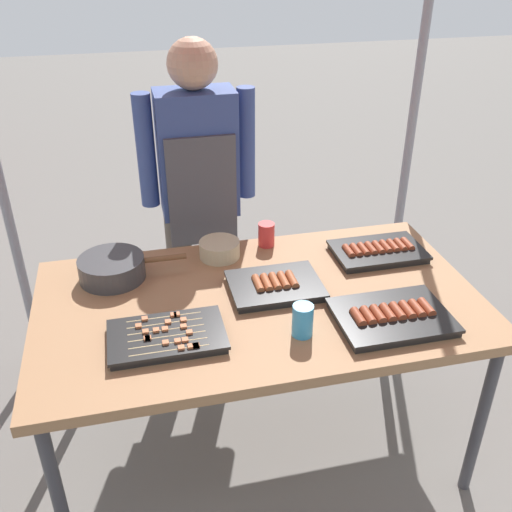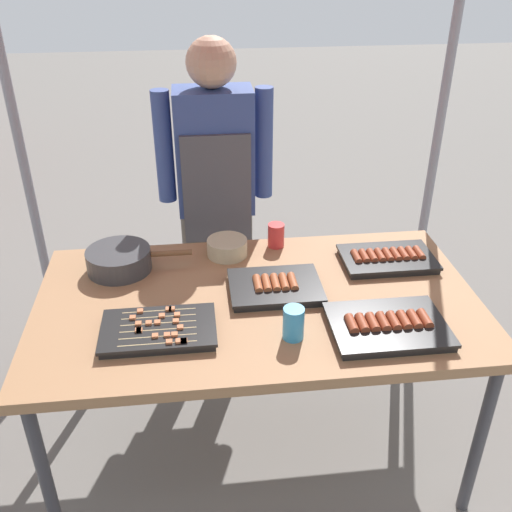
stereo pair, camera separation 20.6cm
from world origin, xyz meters
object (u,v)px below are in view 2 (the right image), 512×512
(stall_table, at_px, (258,311))
(tray_grilled_sausages, at_px, (275,287))
(vendor_woman, at_px, (216,183))
(tray_meat_skewers, at_px, (159,330))
(drink_cup_near_edge, at_px, (276,235))
(tray_pork_links, at_px, (387,258))
(drink_cup_by_wok, at_px, (293,323))
(tray_spring_rolls, at_px, (388,326))
(cooking_wok, at_px, (119,259))
(condiment_bowl, at_px, (227,247))

(stall_table, distance_m, tray_grilled_sausages, 0.11)
(tray_grilled_sausages, height_order, vendor_woman, vendor_woman)
(tray_meat_skewers, xyz_separation_m, vendor_woman, (0.24, 0.89, 0.14))
(stall_table, xyz_separation_m, vendor_woman, (-0.11, 0.72, 0.21))
(drink_cup_near_edge, distance_m, vendor_woman, 0.42)
(tray_pork_links, relative_size, drink_cup_by_wok, 3.23)
(tray_pork_links, bearing_deg, drink_cup_by_wok, -136.64)
(tray_grilled_sausages, distance_m, tray_pork_links, 0.50)
(tray_meat_skewers, height_order, drink_cup_near_edge, drink_cup_near_edge)
(tray_meat_skewers, relative_size, drink_cup_by_wok, 3.34)
(stall_table, height_order, tray_meat_skewers, tray_meat_skewers)
(tray_spring_rolls, height_order, drink_cup_near_edge, drink_cup_near_edge)
(tray_meat_skewers, bearing_deg, tray_spring_rolls, -5.13)
(tray_grilled_sausages, distance_m, vendor_woman, 0.71)
(tray_meat_skewers, bearing_deg, cooking_wok, 110.46)
(tray_spring_rolls, height_order, vendor_woman, vendor_woman)
(tray_meat_skewers, distance_m, drink_cup_by_wok, 0.44)
(tray_pork_links, bearing_deg, vendor_woman, 141.14)
(drink_cup_by_wok, bearing_deg, condiment_bowl, 107.02)
(drink_cup_near_edge, relative_size, drink_cup_by_wok, 0.89)
(cooking_wok, relative_size, condiment_bowl, 2.49)
(tray_spring_rolls, bearing_deg, cooking_wok, 151.31)
(tray_spring_rolls, xyz_separation_m, condiment_bowl, (-0.49, 0.57, 0.01))
(cooking_wok, bearing_deg, drink_cup_near_edge, 10.71)
(tray_grilled_sausages, xyz_separation_m, tray_spring_rolls, (0.34, -0.28, 0.00))
(tray_spring_rolls, distance_m, cooking_wok, 1.05)
(tray_meat_skewers, bearing_deg, condiment_bowl, 62.45)
(condiment_bowl, bearing_deg, drink_cup_by_wok, -72.98)
(drink_cup_near_edge, bearing_deg, tray_spring_rolls, -65.40)
(drink_cup_by_wok, bearing_deg, vendor_woman, 101.55)
(tray_pork_links, xyz_separation_m, condiment_bowl, (-0.63, 0.14, 0.01))
(cooking_wok, relative_size, vendor_woman, 0.27)
(tray_grilled_sausages, distance_m, cooking_wok, 0.62)
(drink_cup_by_wok, bearing_deg, tray_grilled_sausages, 93.78)
(tray_grilled_sausages, distance_m, tray_spring_rolls, 0.44)
(tray_pork_links, relative_size, tray_spring_rolls, 0.95)
(vendor_woman, bearing_deg, tray_meat_skewers, 74.83)
(drink_cup_near_edge, bearing_deg, stall_table, -107.78)
(tray_grilled_sausages, relative_size, vendor_woman, 0.22)
(stall_table, relative_size, drink_cup_by_wok, 14.13)
(cooking_wok, height_order, drink_cup_by_wok, drink_cup_by_wok)
(drink_cup_by_wok, bearing_deg, tray_pork_links, 43.36)
(tray_pork_links, bearing_deg, stall_table, -160.35)
(condiment_bowl, bearing_deg, drink_cup_near_edge, 13.72)
(tray_spring_rolls, xyz_separation_m, drink_cup_near_edge, (-0.28, 0.62, 0.03))
(cooking_wok, bearing_deg, tray_meat_skewers, -69.54)
(condiment_bowl, xyz_separation_m, vendor_woman, (-0.02, 0.39, 0.12))
(stall_table, bearing_deg, vendor_woman, 98.42)
(drink_cup_near_edge, distance_m, drink_cup_by_wok, 0.62)
(stall_table, relative_size, cooking_wok, 3.91)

